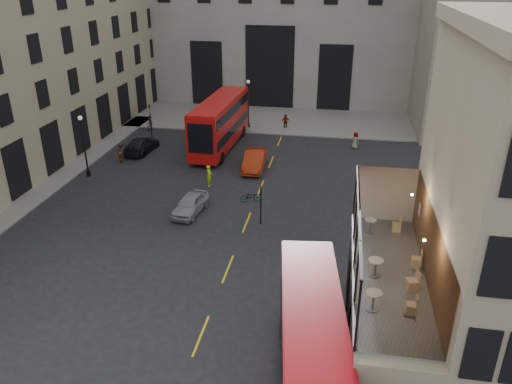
% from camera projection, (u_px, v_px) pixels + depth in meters
% --- Properties ---
extents(ground, '(140.00, 140.00, 0.00)m').
position_uv_depth(ground, '(241.00, 340.00, 24.12)').
color(ground, black).
rests_on(ground, ground).
extents(host_building_main, '(7.26, 11.40, 15.10)m').
position_uv_depth(host_building_main, '(490.00, 213.00, 19.34)').
color(host_building_main, tan).
rests_on(host_building_main, ground).
extents(host_frontage, '(3.00, 11.00, 4.50)m').
position_uv_depth(host_frontage, '(383.00, 318.00, 22.18)').
color(host_frontage, tan).
rests_on(host_frontage, ground).
extents(cafe_floor, '(3.00, 10.00, 0.10)m').
position_uv_depth(cafe_floor, '(389.00, 275.00, 21.22)').
color(cafe_floor, slate).
rests_on(cafe_floor, host_frontage).
extents(gateway, '(35.00, 10.60, 18.00)m').
position_uv_depth(gateway, '(276.00, 26.00, 64.01)').
color(gateway, '#A19E96').
rests_on(gateway, ground).
extents(building_right, '(16.60, 18.60, 20.00)m').
position_uv_depth(building_right, '(501.00, 29.00, 52.52)').
color(building_right, gray).
rests_on(building_right, ground).
extents(pavement_far, '(40.00, 12.00, 0.12)m').
position_uv_depth(pavement_far, '(255.00, 118.00, 59.09)').
color(pavement_far, slate).
rests_on(pavement_far, ground).
extents(traffic_light_near, '(0.16, 0.20, 3.80)m').
position_uv_depth(traffic_light_near, '(261.00, 192.00, 34.03)').
color(traffic_light_near, black).
rests_on(traffic_light_near, ground).
extents(traffic_light_far, '(0.16, 0.20, 3.80)m').
position_uv_depth(traffic_light_far, '(150.00, 118.00, 50.54)').
color(traffic_light_far, black).
rests_on(traffic_light_far, ground).
extents(street_lamp_a, '(0.36, 0.36, 5.33)m').
position_uv_depth(street_lamp_a, '(85.00, 150.00, 41.90)').
color(street_lamp_a, black).
rests_on(street_lamp_a, ground).
extents(street_lamp_b, '(0.36, 0.36, 5.33)m').
position_uv_depth(street_lamp_b, '(248.00, 107.00, 54.53)').
color(street_lamp_b, black).
rests_on(street_lamp_b, ground).
extents(bus_near, '(3.84, 11.05, 4.32)m').
position_uv_depth(bus_near, '(312.00, 348.00, 20.21)').
color(bus_near, '#B30C16').
rests_on(bus_near, ground).
extents(bus_far, '(3.33, 12.22, 4.83)m').
position_uv_depth(bus_far, '(220.00, 121.00, 48.51)').
color(bus_far, '#BB0E0D').
rests_on(bus_far, ground).
extents(car_a, '(2.14, 4.24, 1.39)m').
position_uv_depth(car_a, '(190.00, 204.00, 36.28)').
color(car_a, gray).
rests_on(car_a, ground).
extents(car_b, '(1.97, 5.03, 1.63)m').
position_uv_depth(car_b, '(255.00, 160.00, 44.10)').
color(car_b, '#A02409').
rests_on(car_b, ground).
extents(car_c, '(2.32, 5.00, 1.41)m').
position_uv_depth(car_c, '(141.00, 145.00, 48.16)').
color(car_c, black).
rests_on(car_c, ground).
extents(bicycle, '(1.65, 1.11, 0.82)m').
position_uv_depth(bicycle, '(251.00, 196.00, 38.19)').
color(bicycle, gray).
rests_on(bicycle, ground).
extents(cyclist, '(0.44, 0.65, 1.76)m').
position_uv_depth(cyclist, '(209.00, 176.00, 40.71)').
color(cyclist, '#AEE317').
rests_on(cyclist, ground).
extents(pedestrian_a, '(0.95, 0.82, 1.69)m').
position_uv_depth(pedestrian_a, '(150.00, 124.00, 54.16)').
color(pedestrian_a, gray).
rests_on(pedestrian_a, ground).
extents(pedestrian_b, '(0.93, 1.19, 1.62)m').
position_uv_depth(pedestrian_b, '(206.00, 121.00, 55.19)').
color(pedestrian_b, gray).
rests_on(pedestrian_b, ground).
extents(pedestrian_c, '(0.98, 0.44, 1.65)m').
position_uv_depth(pedestrian_c, '(286.00, 122.00, 54.86)').
color(pedestrian_c, gray).
rests_on(pedestrian_c, ground).
extents(pedestrian_d, '(0.92, 0.96, 1.66)m').
position_uv_depth(pedestrian_d, '(355.00, 140.00, 48.99)').
color(pedestrian_d, gray).
rests_on(pedestrian_d, ground).
extents(pedestrian_e, '(0.51, 0.67, 1.66)m').
position_uv_depth(pedestrian_e, '(120.00, 154.00, 45.49)').
color(pedestrian_e, gray).
rests_on(pedestrian_e, ground).
extents(cafe_table_near, '(0.63, 0.63, 0.78)m').
position_uv_depth(cafe_table_near, '(373.00, 298.00, 18.78)').
color(cafe_table_near, beige).
rests_on(cafe_table_near, cafe_floor).
extents(cafe_table_mid, '(0.63, 0.63, 0.79)m').
position_uv_depth(cafe_table_mid, '(376.00, 265.00, 20.83)').
color(cafe_table_mid, white).
rests_on(cafe_table_mid, cafe_floor).
extents(cafe_table_far, '(0.56, 0.56, 0.70)m').
position_uv_depth(cafe_table_far, '(370.00, 224.00, 24.29)').
color(cafe_table_far, silver).
rests_on(cafe_table_far, cafe_floor).
extents(cafe_chair_a, '(0.41, 0.41, 0.79)m').
position_uv_depth(cafe_chair_a, '(411.00, 308.00, 18.69)').
color(cafe_chair_a, tan).
rests_on(cafe_chair_a, cafe_floor).
extents(cafe_chair_b, '(0.53, 0.53, 0.89)m').
position_uv_depth(cafe_chair_b, '(412.00, 284.00, 20.03)').
color(cafe_chair_b, tan).
rests_on(cafe_chair_b, cafe_floor).
extents(cafe_chair_c, '(0.44, 0.44, 0.81)m').
position_uv_depth(cafe_chair_c, '(416.00, 262.00, 21.58)').
color(cafe_chair_c, '#DAB47D').
rests_on(cafe_chair_c, cafe_floor).
extents(cafe_chair_d, '(0.40, 0.40, 0.79)m').
position_uv_depth(cafe_chair_d, '(397.00, 227.00, 24.49)').
color(cafe_chair_d, '#D8C27C').
rests_on(cafe_chair_d, cafe_floor).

